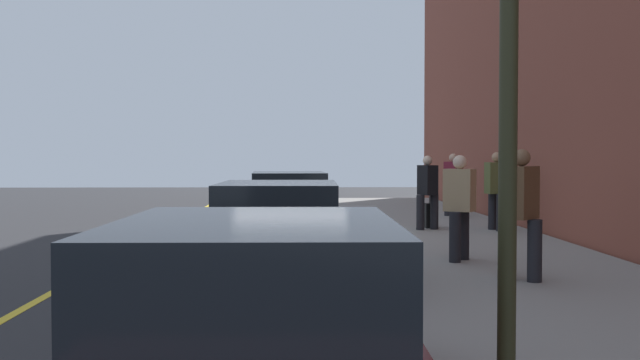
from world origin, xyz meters
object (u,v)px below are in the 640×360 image
(rolling_suitcase, at_px, (430,215))
(parked_car_black, at_px, (279,236))
(pedestrian_tan_coat, at_px, (459,205))
(parked_car_maroon, at_px, (258,343))
(pedestrian_olive_coat, at_px, (497,189))
(parked_car_charcoal, at_px, (289,205))
(pedestrian_burgundy_coat, at_px, (453,182))
(pedestrian_brown_coat, at_px, (521,211))
(pedestrian_black_coat, at_px, (428,190))

(rolling_suitcase, bearing_deg, parked_car_black, 155.10)
(parked_car_black, height_order, pedestrian_tan_coat, pedestrian_tan_coat)
(parked_car_maroon, relative_size, parked_car_black, 0.97)
(parked_car_black, height_order, pedestrian_olive_coat, pedestrian_olive_coat)
(parked_car_charcoal, xyz_separation_m, pedestrian_tan_coat, (-4.78, -2.88, 0.32))
(pedestrian_burgundy_coat, bearing_deg, pedestrian_tan_coat, 169.01)
(rolling_suitcase, bearing_deg, parked_car_charcoal, 104.60)
(pedestrian_tan_coat, distance_m, pedestrian_brown_coat, 2.00)
(pedestrian_black_coat, bearing_deg, rolling_suitcase, -16.72)
(parked_car_maroon, height_order, pedestrian_olive_coat, pedestrian_olive_coat)
(parked_car_charcoal, height_order, pedestrian_tan_coat, pedestrian_tan_coat)
(parked_car_maroon, height_order, pedestrian_burgundy_coat, pedestrian_burgundy_coat)
(parked_car_charcoal, relative_size, pedestrian_black_coat, 2.56)
(pedestrian_black_coat, relative_size, pedestrian_olive_coat, 0.96)
(rolling_suitcase, bearing_deg, pedestrian_black_coat, 163.28)
(pedestrian_olive_coat, bearing_deg, parked_car_black, 144.11)
(parked_car_black, bearing_deg, pedestrian_black_coat, -25.37)
(parked_car_maroon, relative_size, pedestrian_brown_coat, 2.37)
(parked_car_black, distance_m, pedestrian_black_coat, 7.69)
(parked_car_maroon, xyz_separation_m, pedestrian_tan_coat, (7.78, -2.89, 0.32))
(pedestrian_black_coat, distance_m, pedestrian_olive_coat, 1.59)
(parked_car_maroon, height_order, pedestrian_brown_coat, pedestrian_brown_coat)
(parked_car_charcoal, height_order, pedestrian_olive_coat, pedestrian_olive_coat)
(pedestrian_burgundy_coat, relative_size, pedestrian_brown_coat, 0.98)
(pedestrian_brown_coat, bearing_deg, parked_car_black, 85.82)
(pedestrian_black_coat, height_order, pedestrian_olive_coat, pedestrian_olive_coat)
(parked_car_maroon, xyz_separation_m, pedestrian_black_coat, (13.01, -3.26, 0.32))
(pedestrian_black_coat, height_order, pedestrian_brown_coat, pedestrian_brown_coat)
(pedestrian_olive_coat, bearing_deg, parked_car_charcoal, 92.80)
(pedestrian_brown_coat, height_order, rolling_suitcase, pedestrian_brown_coat)
(parked_car_maroon, height_order, parked_car_charcoal, same)
(parked_car_charcoal, distance_m, pedestrian_brown_coat, 7.51)
(pedestrian_tan_coat, bearing_deg, parked_car_black, 120.25)
(parked_car_maroon, distance_m, parked_car_black, 6.07)
(parked_car_charcoal, distance_m, rolling_suitcase, 3.50)
(pedestrian_olive_coat, bearing_deg, pedestrian_tan_coat, 158.84)
(parked_car_black, height_order, parked_car_charcoal, same)
(rolling_suitcase, bearing_deg, pedestrian_brown_coat, 179.60)
(pedestrian_black_coat, distance_m, pedestrian_brown_coat, 7.19)
(pedestrian_burgundy_coat, relative_size, pedestrian_tan_coat, 1.03)
(parked_car_maroon, xyz_separation_m, parked_car_black, (6.07, 0.04, 0.00))
(pedestrian_brown_coat, bearing_deg, parked_car_charcoal, 26.25)
(parked_car_black, bearing_deg, pedestrian_brown_coat, -94.18)
(parked_car_maroon, distance_m, pedestrian_black_coat, 13.42)
(pedestrian_brown_coat, height_order, pedestrian_olive_coat, pedestrian_brown_coat)
(parked_car_maroon, bearing_deg, pedestrian_brown_coat, -29.76)
(pedestrian_olive_coat, bearing_deg, pedestrian_burgundy_coat, 1.61)
(pedestrian_black_coat, xyz_separation_m, pedestrian_brown_coat, (-7.19, -0.07, 0.05))
(pedestrian_burgundy_coat, bearing_deg, parked_car_black, 156.82)
(parked_car_maroon, relative_size, rolling_suitcase, 4.56)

